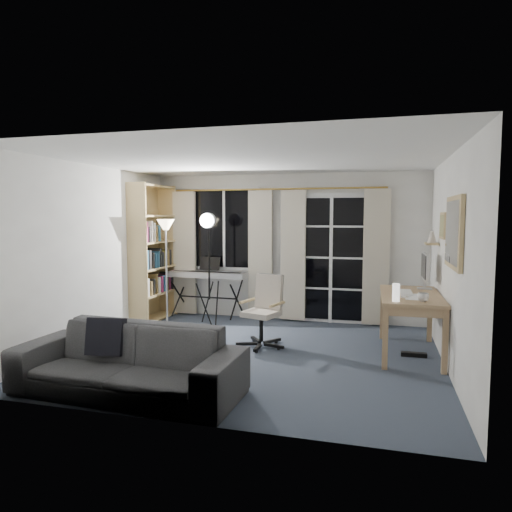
{
  "coord_description": "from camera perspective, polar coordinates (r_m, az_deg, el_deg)",
  "views": [
    {
      "loc": [
        1.49,
        -5.36,
        1.72
      ],
      "look_at": [
        -0.06,
        0.35,
        1.2
      ],
      "focal_mm": 32.0,
      "sensor_mm": 36.0,
      "label": 1
    }
  ],
  "objects": [
    {
      "name": "monitor",
      "position": [
        6.38,
        20.36,
        -1.35
      ],
      "size": [
        0.18,
        0.55,
        0.47
      ],
      "rotation": [
        0.0,
        0.0,
        0.02
      ],
      "color": "silver",
      "rests_on": "desk"
    },
    {
      "name": "wall_mirror",
      "position": [
        5.07,
        23.49,
        2.73
      ],
      "size": [
        0.04,
        0.94,
        0.74
      ],
      "color": "tan",
      "rests_on": "floor"
    },
    {
      "name": "sofa",
      "position": [
        4.64,
        -15.79,
        -11.2
      ],
      "size": [
        2.24,
        0.74,
        0.87
      ],
      "rotation": [
        0.0,
        0.0,
        -0.04
      ],
      "color": "#272729",
      "rests_on": "floor"
    },
    {
      "name": "french_door",
      "position": [
        7.4,
        9.37,
        -0.39
      ],
      "size": [
        1.32,
        0.09,
        2.11
      ],
      "color": "white",
      "rests_on": "floor"
    },
    {
      "name": "mug",
      "position": [
        5.46,
        20.17,
        -4.75
      ],
      "size": [
        0.13,
        0.1,
        0.12
      ],
      "primitive_type": "imported",
      "rotation": [
        0.0,
        0.0,
        0.02
      ],
      "color": "silver",
      "rests_on": "desk"
    },
    {
      "name": "window",
      "position": [
        7.77,
        -3.93,
        3.42
      ],
      "size": [
        1.2,
        0.08,
        1.4
      ],
      "color": "white",
      "rests_on": "floor"
    },
    {
      "name": "desk_clutter",
      "position": [
        5.75,
        18.25,
        -6.48
      ],
      "size": [
        0.44,
        0.86,
        0.96
      ],
      "rotation": [
        0.0,
        0.0,
        0.02
      ],
      "color": "white",
      "rests_on": "desk"
    },
    {
      "name": "floor",
      "position": [
        5.83,
        -0.35,
        -12.21
      ],
      "size": [
        4.5,
        4.0,
        0.02
      ],
      "primitive_type": "cube",
      "color": "#353E4D",
      "rests_on": "ground"
    },
    {
      "name": "office_chair",
      "position": [
        6.09,
        1.21,
        -6.0
      ],
      "size": [
        0.65,
        0.65,
        0.94
      ],
      "rotation": [
        0.0,
        0.0,
        -0.3
      ],
      "color": "black",
      "rests_on": "floor"
    },
    {
      "name": "studio_light",
      "position": [
        7.09,
        -6.0,
        2.81
      ],
      "size": [
        0.35,
        0.36,
        1.8
      ],
      "rotation": [
        0.0,
        0.0,
        0.14
      ],
      "color": "black",
      "rests_on": "floor"
    },
    {
      "name": "bookshelf",
      "position": [
        7.65,
        -13.13,
        -0.04
      ],
      "size": [
        0.37,
        1.04,
        2.23
      ],
      "rotation": [
        0.0,
        0.0,
        -0.01
      ],
      "color": "tan",
      "rests_on": "floor"
    },
    {
      "name": "framed_print",
      "position": [
        5.96,
        22.33,
        3.53
      ],
      "size": [
        0.03,
        0.42,
        0.32
      ],
      "color": "tan",
      "rests_on": "floor"
    },
    {
      "name": "torchiere_lamp",
      "position": [
        7.05,
        -11.19,
        1.88
      ],
      "size": [
        0.3,
        0.3,
        1.67
      ],
      "rotation": [
        0.0,
        0.0,
        -0.15
      ],
      "color": "#B2B2B7",
      "rests_on": "floor"
    },
    {
      "name": "desk",
      "position": [
        5.97,
        18.75,
        -5.4
      ],
      "size": [
        0.73,
        1.42,
        0.76
      ],
      "rotation": [
        0.0,
        0.0,
        0.02
      ],
      "color": "#A17653",
      "rests_on": "floor"
    },
    {
      "name": "curtains",
      "position": [
        7.45,
        2.5,
        0.23
      ],
      "size": [
        3.6,
        0.07,
        2.13
      ],
      "color": "gold",
      "rests_on": "floor"
    },
    {
      "name": "keyboard_piano",
      "position": [
        7.64,
        -6.07,
        -2.43
      ],
      "size": [
        1.33,
        0.66,
        0.96
      ],
      "rotation": [
        0.0,
        0.0,
        -0.02
      ],
      "color": "black",
      "rests_on": "floor"
    },
    {
      "name": "wall_shelf",
      "position": [
        6.45,
        21.12,
        1.95
      ],
      "size": [
        0.16,
        0.3,
        0.18
      ],
      "color": "tan",
      "rests_on": "floor"
    }
  ]
}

